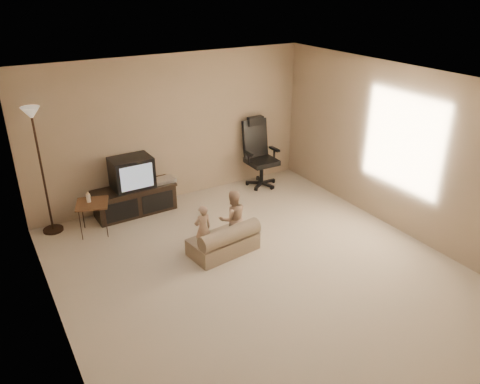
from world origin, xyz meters
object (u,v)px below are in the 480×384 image
object	(u,v)px
tv_stand	(134,190)
child_sofa	(225,241)
floor_lamp	(37,143)
toddler_right	(233,219)
side_table	(92,204)
office_chair	(259,161)
toddler_left	(203,229)

from	to	relation	value
tv_stand	child_sofa	world-z (taller)	tv_stand
floor_lamp	child_sofa	distance (m)	3.05
floor_lamp	toddler_right	bearing A→B (deg)	-39.00
child_sofa	side_table	bearing A→B (deg)	125.79
child_sofa	toddler_right	size ratio (longest dim) A/B	1.17
office_chair	toddler_left	distance (m)	2.54
office_chair	child_sofa	world-z (taller)	office_chair
tv_stand	toddler_left	xyz separation A→B (m)	(0.43, -1.66, -0.04)
tv_stand	toddler_right	world-z (taller)	tv_stand
child_sofa	toddler_right	xyz separation A→B (m)	(0.21, 0.14, 0.25)
toddler_right	side_table	bearing A→B (deg)	-30.36
tv_stand	office_chair	size ratio (longest dim) A/B	1.07
office_chair	floor_lamp	bearing A→B (deg)	178.78
toddler_left	toddler_right	xyz separation A→B (m)	(0.45, -0.07, 0.07)
toddler_left	toddler_right	bearing A→B (deg)	168.25
floor_lamp	side_table	bearing A→B (deg)	-35.13
office_chair	child_sofa	distance (m)	2.53
child_sofa	toddler_right	bearing A→B (deg)	26.86
toddler_left	toddler_right	size ratio (longest dim) A/B	0.83
tv_stand	floor_lamp	distance (m)	1.68
tv_stand	toddler_left	distance (m)	1.72
floor_lamp	child_sofa	bearing A→B (deg)	-44.06
side_table	office_chair	bearing A→B (deg)	4.94
child_sofa	office_chair	bearing A→B (deg)	38.93
toddler_left	side_table	bearing A→B (deg)	-50.41
tv_stand	toddler_left	bearing A→B (deg)	-76.68
side_table	child_sofa	bearing A→B (deg)	-46.94
side_table	toddler_left	xyz separation A→B (m)	(1.20, -1.32, -0.14)
side_table	floor_lamp	world-z (taller)	floor_lamp
floor_lamp	child_sofa	xyz separation A→B (m)	(2.00, -1.93, -1.24)
office_chair	toddler_right	xyz separation A→B (m)	(-1.53, -1.67, -0.03)
side_table	toddler_left	world-z (taller)	toddler_left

